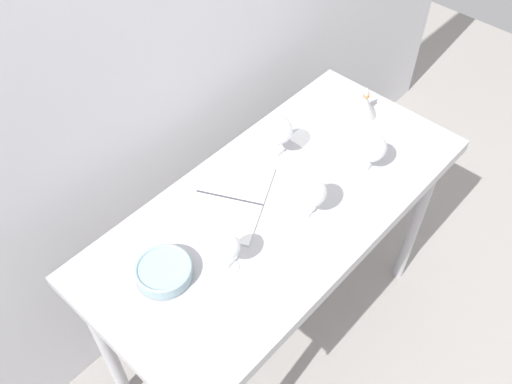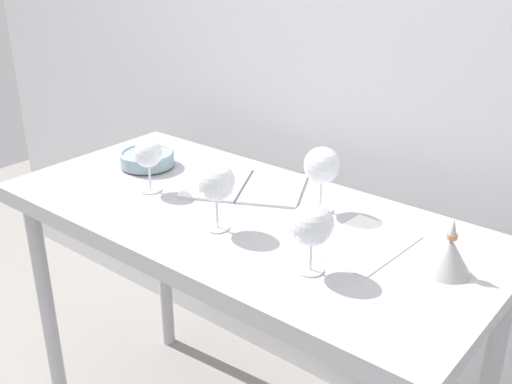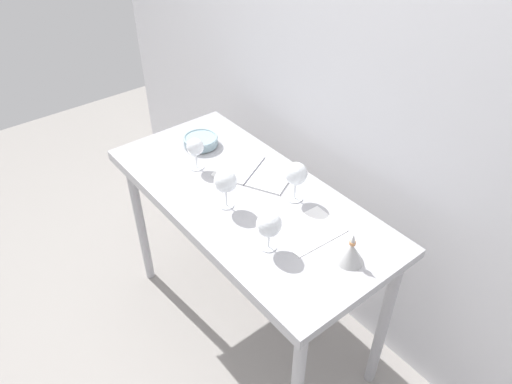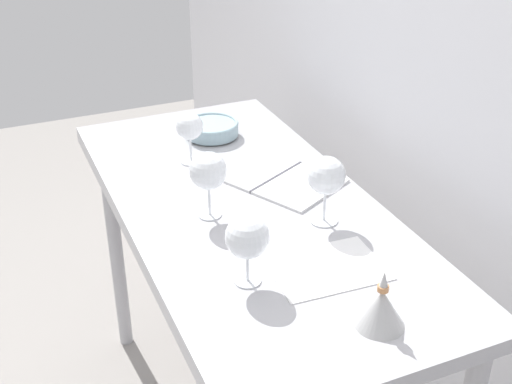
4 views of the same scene
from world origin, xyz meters
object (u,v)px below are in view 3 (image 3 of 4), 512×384
(tasting_bowl, at_px, (201,141))
(decanter_funnel, at_px, (351,252))
(tasting_sheet_upper, at_px, (309,230))
(wine_glass_far_right, at_px, (296,175))
(open_notebook, at_px, (255,171))
(wine_glass_near_right, at_px, (269,225))
(wine_glass_near_left, at_px, (195,148))
(wine_glass_near_center, at_px, (226,182))

(tasting_bowl, xyz_separation_m, decanter_funnel, (1.01, -0.01, 0.02))
(tasting_sheet_upper, bearing_deg, decanter_funnel, 4.01)
(wine_glass_far_right, height_order, open_notebook, wine_glass_far_right)
(wine_glass_near_right, distance_m, tasting_sheet_upper, 0.22)
(open_notebook, xyz_separation_m, tasting_sheet_upper, (0.45, -0.08, -0.00))
(open_notebook, relative_size, tasting_sheet_upper, 1.60)
(wine_glass_far_right, xyz_separation_m, open_notebook, (-0.26, -0.01, -0.12))
(open_notebook, height_order, tasting_sheet_upper, open_notebook)
(wine_glass_near_left, bearing_deg, decanter_funnel, 7.38)
(wine_glass_near_left, height_order, tasting_sheet_upper, wine_glass_near_left)
(wine_glass_near_center, distance_m, tasting_sheet_upper, 0.39)
(wine_glass_near_right, bearing_deg, tasting_bowl, 165.50)
(wine_glass_near_center, distance_m, wine_glass_near_left, 0.32)
(open_notebook, relative_size, tasting_bowl, 2.37)
(wine_glass_near_center, xyz_separation_m, open_notebook, (-0.12, 0.25, -0.12))
(wine_glass_far_right, relative_size, open_notebook, 0.44)
(wine_glass_near_right, distance_m, open_notebook, 0.51)
(tasting_bowl, bearing_deg, wine_glass_near_center, -20.90)
(wine_glass_near_center, distance_m, decanter_funnel, 0.58)
(tasting_sheet_upper, distance_m, tasting_bowl, 0.80)
(wine_glass_near_left, bearing_deg, tasting_bowl, 140.81)
(wine_glass_near_right, relative_size, open_notebook, 0.41)
(wine_glass_near_center, bearing_deg, wine_glass_near_left, 169.88)
(wine_glass_far_right, distance_m, tasting_sheet_upper, 0.24)
(tasting_bowl, bearing_deg, decanter_funnel, -0.54)
(wine_glass_far_right, relative_size, wine_glass_near_left, 1.16)
(wine_glass_near_center, bearing_deg, tasting_sheet_upper, 26.44)
(wine_glass_near_right, height_order, decanter_funnel, wine_glass_near_right)
(tasting_bowl, bearing_deg, wine_glass_near_right, -14.50)
(wine_glass_near_center, bearing_deg, decanter_funnel, 17.13)
(decanter_funnel, bearing_deg, wine_glass_near_right, -142.09)
(wine_glass_near_center, xyz_separation_m, decanter_funnel, (0.55, 0.17, -0.08))
(tasting_sheet_upper, bearing_deg, wine_glass_near_center, -150.60)
(tasting_sheet_upper, height_order, tasting_bowl, tasting_bowl)
(wine_glass_near_right, relative_size, wine_glass_near_center, 0.93)
(wine_glass_near_right, distance_m, decanter_funnel, 0.32)
(tasting_sheet_upper, xyz_separation_m, decanter_funnel, (0.22, 0.00, 0.04))
(wine_glass_far_right, relative_size, decanter_funnel, 1.36)
(wine_glass_near_right, distance_m, wine_glass_near_center, 0.30)
(wine_glass_far_right, xyz_separation_m, tasting_bowl, (-0.61, -0.08, -0.10))
(wine_glass_far_right, xyz_separation_m, decanter_funnel, (0.40, -0.09, -0.08))
(open_notebook, xyz_separation_m, tasting_bowl, (-0.35, -0.07, 0.02))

